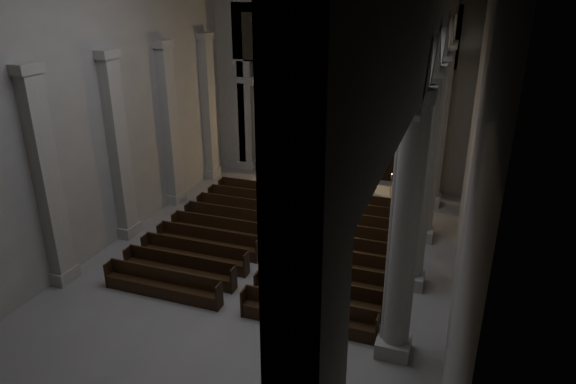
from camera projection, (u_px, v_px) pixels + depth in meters
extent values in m
plane|color=gray|center=(257.00, 279.00, 19.42)|extent=(24.00, 24.00, 0.00)
cube|color=#9A9890|center=(340.00, 72.00, 27.67)|extent=(14.00, 0.10, 12.00)
cube|color=#9A9890|center=(82.00, 109.00, 19.33)|extent=(0.10, 24.00, 12.00)
cube|color=#9A9890|center=(473.00, 144.00, 15.01)|extent=(0.10, 24.00, 12.00)
cube|color=#A4A199|center=(246.00, 117.00, 29.94)|extent=(0.80, 0.50, 6.40)
cube|color=#A4A199|center=(248.00, 164.00, 31.05)|extent=(1.05, 0.70, 0.50)
cube|color=#A4A199|center=(245.00, 80.00, 29.14)|extent=(1.00, 0.65, 0.35)
cube|color=#A4A199|center=(305.00, 122.00, 28.83)|extent=(0.80, 0.50, 6.40)
cube|color=#A4A199|center=(304.00, 171.00, 29.94)|extent=(1.05, 0.70, 0.50)
cube|color=#A4A199|center=(305.00, 83.00, 28.03)|extent=(1.00, 0.65, 0.35)
cube|color=#A4A199|center=(368.00, 127.00, 27.72)|extent=(0.80, 0.50, 6.40)
cube|color=#A4A199|center=(365.00, 178.00, 28.82)|extent=(1.05, 0.70, 0.50)
cube|color=#A4A199|center=(371.00, 87.00, 26.92)|extent=(1.00, 0.65, 0.35)
cube|color=#A4A199|center=(437.00, 133.00, 26.61)|extent=(0.80, 0.50, 6.40)
cube|color=#A4A199|center=(431.00, 186.00, 27.71)|extent=(1.05, 0.70, 0.50)
cube|color=#A4A199|center=(442.00, 92.00, 25.81)|extent=(1.00, 0.65, 0.35)
cube|color=black|center=(277.00, 113.00, 29.58)|extent=(2.60, 0.15, 7.00)
cube|color=#907F5C|center=(338.00, 118.00, 28.47)|extent=(2.60, 0.15, 7.00)
cube|color=black|center=(403.00, 123.00, 27.36)|extent=(2.60, 0.15, 7.00)
cube|color=black|center=(339.00, 34.00, 26.48)|extent=(12.00, 0.50, 3.00)
cube|color=#A4A199|center=(233.00, 94.00, 29.71)|extent=(1.60, 0.50, 9.00)
cube|color=#A4A199|center=(456.00, 110.00, 25.88)|extent=(1.60, 0.50, 9.00)
plane|color=#FDE172|center=(338.00, 118.00, 28.44)|extent=(1.50, 0.00, 1.50)
cube|color=#543A1D|center=(337.00, 118.00, 28.37)|extent=(0.13, 0.08, 1.80)
cube|color=#543A1D|center=(337.00, 112.00, 28.23)|extent=(1.10, 0.08, 0.13)
cube|color=tan|center=(337.00, 119.00, 28.33)|extent=(0.26, 0.10, 0.60)
sphere|color=tan|center=(337.00, 112.00, 28.18)|extent=(0.17, 0.17, 0.17)
cylinder|color=tan|center=(333.00, 112.00, 28.27)|extent=(0.45, 0.08, 0.08)
cylinder|color=tan|center=(342.00, 113.00, 28.11)|extent=(0.45, 0.08, 0.08)
cube|color=#A4A199|center=(430.00, 200.00, 25.93)|extent=(1.00, 1.00, 0.50)
cylinder|color=#A4A199|center=(438.00, 128.00, 24.53)|extent=(0.70, 0.70, 7.50)
cube|color=#A4A199|center=(447.00, 44.00, 23.09)|extent=(0.95, 0.95, 0.35)
cube|color=#A4A199|center=(421.00, 233.00, 22.43)|extent=(1.00, 1.00, 0.50)
cylinder|color=#A4A199|center=(430.00, 151.00, 21.03)|extent=(0.70, 0.70, 7.50)
cube|color=#A4A199|center=(441.00, 55.00, 19.59)|extent=(0.95, 0.95, 0.35)
cube|color=#A4A199|center=(410.00, 279.00, 18.94)|extent=(1.00, 1.00, 0.50)
cylinder|color=#A4A199|center=(420.00, 184.00, 17.53)|extent=(0.70, 0.70, 7.50)
cube|color=#A4A199|center=(431.00, 70.00, 16.09)|extent=(0.95, 0.95, 0.35)
cube|color=#A4A199|center=(393.00, 345.00, 15.44)|extent=(1.00, 1.00, 0.50)
cylinder|color=#A4A199|center=(404.00, 234.00, 14.04)|extent=(0.70, 0.70, 7.50)
cube|color=#A4A199|center=(417.00, 93.00, 12.60)|extent=(0.95, 0.95, 0.35)
cube|color=#A4A199|center=(442.00, 107.00, 25.97)|extent=(0.55, 1.20, 9.20)
cube|color=#A4A199|center=(212.00, 173.00, 29.71)|extent=(0.60, 1.00, 0.50)
cube|color=#A4A199|center=(209.00, 109.00, 28.31)|extent=(0.50, 0.80, 7.50)
cube|color=#A4A199|center=(204.00, 36.00, 26.87)|extent=(0.60, 1.00, 0.35)
cube|color=#A4A199|center=(176.00, 197.00, 26.22)|extent=(0.60, 1.00, 0.50)
cube|color=#A4A199|center=(170.00, 126.00, 24.81)|extent=(0.50, 0.80, 7.50)
cube|color=#A4A199|center=(163.00, 44.00, 23.37)|extent=(0.60, 1.00, 0.35)
cube|color=#A4A199|center=(129.00, 230.00, 22.72)|extent=(0.60, 1.00, 0.50)
cube|color=#A4A199|center=(119.00, 149.00, 21.32)|extent=(0.50, 0.80, 7.50)
cube|color=#A4A199|center=(106.00, 54.00, 19.88)|extent=(0.60, 1.00, 0.35)
cube|color=#A4A199|center=(65.00, 275.00, 19.22)|extent=(0.60, 1.00, 0.50)
cube|color=#A4A199|center=(47.00, 181.00, 17.82)|extent=(0.50, 0.80, 7.50)
cube|color=#A4A199|center=(26.00, 69.00, 16.38)|extent=(0.60, 1.00, 0.35)
cube|color=#A4A199|center=(330.00, 183.00, 28.66)|extent=(8.50, 2.60, 0.15)
cube|color=beige|center=(315.00, 170.00, 28.97)|extent=(1.74, 0.68, 0.92)
cube|color=white|center=(315.00, 162.00, 28.79)|extent=(1.88, 0.75, 0.04)
cube|color=black|center=(326.00, 173.00, 27.54)|extent=(5.04, 0.05, 0.05)
cube|color=black|center=(282.00, 176.00, 28.49)|extent=(0.09, 0.09, 1.01)
cube|color=black|center=(372.00, 187.00, 26.93)|extent=(0.09, 0.09, 1.01)
cylinder|color=black|center=(291.00, 177.00, 28.34)|extent=(0.02, 0.02, 0.93)
cylinder|color=black|center=(299.00, 178.00, 28.19)|extent=(0.02, 0.02, 0.93)
cylinder|color=black|center=(308.00, 179.00, 28.03)|extent=(0.02, 0.02, 0.93)
cylinder|color=black|center=(317.00, 180.00, 27.88)|extent=(0.02, 0.02, 0.93)
cylinder|color=black|center=(326.00, 181.00, 27.72)|extent=(0.02, 0.02, 0.93)
cylinder|color=black|center=(335.00, 183.00, 27.57)|extent=(0.02, 0.02, 0.93)
cylinder|color=black|center=(344.00, 184.00, 27.41)|extent=(0.02, 0.02, 0.93)
cylinder|color=black|center=(353.00, 185.00, 27.26)|extent=(0.02, 0.02, 0.93)
cylinder|color=black|center=(363.00, 186.00, 27.10)|extent=(0.02, 0.02, 0.93)
cylinder|color=#A07031|center=(271.00, 185.00, 28.54)|extent=(0.25, 0.25, 0.05)
cylinder|color=#A07031|center=(271.00, 174.00, 28.31)|extent=(0.04, 0.04, 1.22)
cylinder|color=#A07031|center=(271.00, 164.00, 28.08)|extent=(0.13, 0.13, 0.02)
cylinder|color=beige|center=(271.00, 162.00, 28.04)|extent=(0.05, 0.05, 0.21)
sphere|color=#F2AF54|center=(271.00, 160.00, 27.99)|extent=(0.05, 0.05, 0.05)
cylinder|color=#A07031|center=(390.00, 198.00, 26.69)|extent=(0.24, 0.24, 0.05)
cylinder|color=#A07031|center=(391.00, 188.00, 26.48)|extent=(0.04, 0.04, 1.13)
cylinder|color=#A07031|center=(391.00, 178.00, 26.27)|extent=(0.12, 0.12, 0.02)
cylinder|color=beige|center=(392.00, 176.00, 26.23)|extent=(0.05, 0.05, 0.20)
sphere|color=#F2AF54|center=(392.00, 174.00, 26.19)|extent=(0.04, 0.04, 0.04)
cube|color=black|center=(261.00, 197.00, 26.27)|extent=(4.48, 0.43, 0.48)
cube|color=black|center=(262.00, 187.00, 26.26)|extent=(4.48, 0.07, 0.53)
cube|color=black|center=(221.00, 187.00, 26.88)|extent=(0.06, 0.48, 0.96)
cube|color=black|center=(302.00, 198.00, 25.49)|extent=(0.06, 0.48, 0.96)
cube|color=black|center=(365.00, 212.00, 24.61)|extent=(4.48, 0.43, 0.48)
cube|color=black|center=(366.00, 200.00, 24.60)|extent=(4.48, 0.07, 0.53)
cube|color=black|center=(320.00, 201.00, 25.21)|extent=(0.06, 0.48, 0.96)
cube|color=black|center=(413.00, 213.00, 23.83)|extent=(0.06, 0.48, 0.96)
cube|color=black|center=(252.00, 206.00, 25.27)|extent=(4.48, 0.43, 0.48)
cube|color=black|center=(253.00, 195.00, 25.26)|extent=(4.48, 0.07, 0.53)
cube|color=black|center=(211.00, 195.00, 25.87)|extent=(0.06, 0.48, 0.96)
cube|color=black|center=(295.00, 207.00, 24.49)|extent=(0.06, 0.48, 0.96)
cube|color=black|center=(360.00, 221.00, 23.60)|extent=(4.48, 0.43, 0.48)
cube|color=black|center=(361.00, 209.00, 23.59)|extent=(4.48, 0.07, 0.53)
cube|color=black|center=(313.00, 210.00, 24.21)|extent=(0.06, 0.48, 0.96)
cube|color=black|center=(410.00, 223.00, 22.82)|extent=(0.06, 0.48, 0.96)
cube|color=black|center=(242.00, 215.00, 24.27)|extent=(4.48, 0.43, 0.48)
cube|color=black|center=(244.00, 203.00, 24.25)|extent=(4.48, 0.07, 0.53)
cube|color=black|center=(200.00, 204.00, 24.87)|extent=(0.06, 0.48, 0.96)
cube|color=black|center=(287.00, 217.00, 23.48)|extent=(0.06, 0.48, 0.96)
cube|color=black|center=(354.00, 232.00, 22.60)|extent=(4.48, 0.43, 0.48)
cube|color=black|center=(356.00, 219.00, 22.59)|extent=(4.48, 0.07, 0.53)
cube|color=black|center=(306.00, 219.00, 23.20)|extent=(0.06, 0.48, 0.96)
cube|color=black|center=(406.00, 234.00, 21.82)|extent=(0.06, 0.48, 0.96)
cube|color=black|center=(232.00, 225.00, 23.26)|extent=(4.48, 0.43, 0.48)
cube|color=black|center=(233.00, 213.00, 23.25)|extent=(4.48, 0.07, 0.53)
cube|color=black|center=(188.00, 213.00, 23.86)|extent=(0.06, 0.48, 0.96)
cube|color=black|center=(278.00, 227.00, 22.48)|extent=(0.06, 0.48, 0.96)
cube|color=black|center=(348.00, 243.00, 21.59)|extent=(4.48, 0.43, 0.48)
cube|color=black|center=(350.00, 230.00, 21.58)|extent=(4.48, 0.07, 0.53)
cube|color=black|center=(298.00, 230.00, 22.20)|extent=(0.06, 0.48, 0.96)
cube|color=black|center=(403.00, 246.00, 20.81)|extent=(0.06, 0.48, 0.96)
cube|color=black|center=(221.00, 235.00, 22.26)|extent=(4.48, 0.43, 0.48)
cube|color=black|center=(222.00, 223.00, 22.24)|extent=(4.48, 0.07, 0.53)
cube|color=black|center=(175.00, 223.00, 22.86)|extent=(0.06, 0.48, 0.96)
cube|color=black|center=(269.00, 238.00, 21.47)|extent=(0.06, 0.48, 0.96)
cube|color=black|center=(342.00, 256.00, 20.59)|extent=(4.48, 0.43, 0.48)
cube|color=black|center=(344.00, 242.00, 20.58)|extent=(4.48, 0.07, 0.53)
cube|color=black|center=(289.00, 242.00, 21.19)|extent=(0.06, 0.48, 0.96)
cube|color=black|center=(399.00, 260.00, 19.81)|extent=(0.06, 0.48, 0.96)
cube|color=black|center=(208.00, 247.00, 21.25)|extent=(4.48, 0.43, 0.48)
cube|color=black|center=(210.00, 234.00, 21.24)|extent=(4.48, 0.07, 0.53)
cube|color=black|center=(161.00, 234.00, 21.85)|extent=(0.06, 0.48, 0.96)
cube|color=black|center=(258.00, 251.00, 20.47)|extent=(0.06, 0.48, 0.96)
cube|color=black|center=(335.00, 269.00, 19.58)|extent=(4.48, 0.43, 0.48)
cube|color=black|center=(336.00, 255.00, 19.57)|extent=(4.48, 0.07, 0.53)
cube|color=black|center=(280.00, 254.00, 20.19)|extent=(0.06, 0.48, 0.96)
cube|color=black|center=(394.00, 274.00, 18.80)|extent=(0.06, 0.48, 0.96)
cube|color=black|center=(195.00, 260.00, 20.25)|extent=(4.48, 0.43, 0.48)
cube|color=black|center=(196.00, 246.00, 20.24)|extent=(4.48, 0.07, 0.53)
cube|color=black|center=(145.00, 246.00, 20.85)|extent=(0.06, 0.48, 0.96)
cube|color=black|center=(246.00, 264.00, 19.47)|extent=(0.06, 0.48, 0.96)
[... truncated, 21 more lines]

